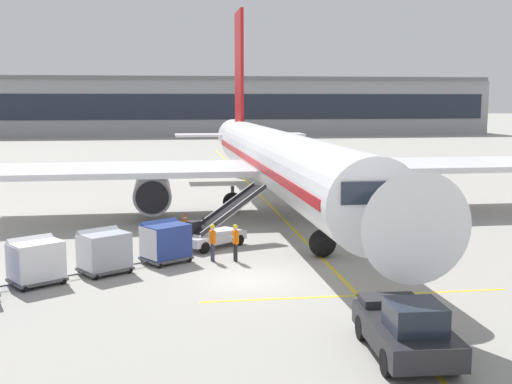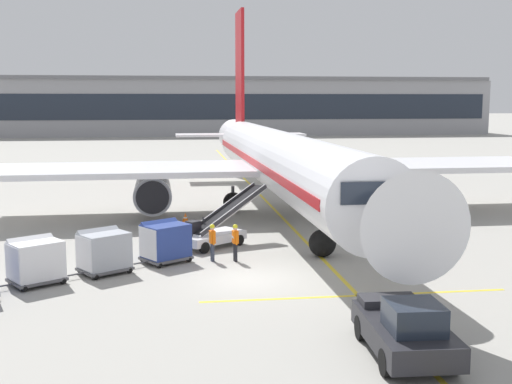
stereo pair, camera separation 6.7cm
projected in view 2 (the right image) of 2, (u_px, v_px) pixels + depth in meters
The scene contains 15 objects.
ground_plane at pixel (248, 279), 27.00m from camera, with size 600.00×600.00×0.00m, color #9E9B93.
parked_airplane at pixel (277, 160), 42.15m from camera, with size 36.81×46.77×15.45m.
belt_loader at pixel (216, 230), 33.00m from camera, with size 4.95×4.31×2.94m.
baggage_cart_lead at pixel (165, 241), 29.71m from camera, with size 2.71×2.44×1.91m.
baggage_cart_second at pixel (104, 250), 27.82m from camera, with size 2.71×2.44×1.91m.
baggage_cart_third at pixel (35, 260), 26.16m from camera, with size 2.71×2.44×1.91m.
pushback_tug at pixel (405, 329), 18.81m from camera, with size 2.29×4.49×1.83m.
ground_crew_by_loader at pixel (212, 240), 29.89m from camera, with size 0.30×0.56×1.74m.
ground_crew_by_carts at pixel (235, 240), 29.88m from camera, with size 0.30×0.56×1.74m.
safety_cone_engine_keepout at pixel (185, 219), 38.96m from camera, with size 0.53×0.53×0.61m.
safety_cone_wingtip at pixel (203, 228), 36.29m from camera, with size 0.52×0.52×0.60m.
safety_cone_nose_mark at pixel (185, 219), 38.88m from camera, with size 0.62×0.62×0.70m.
apron_guidance_line_lead_in at pixel (280, 215), 41.79m from camera, with size 0.20×110.00×0.01m.
apron_guidance_line_stop_bar at pixel (356, 296), 24.74m from camera, with size 12.00×0.20×0.01m.
terminal_building at pixel (228, 106), 138.04m from camera, with size 109.67×17.29×12.00m.
Camera 2 is at (-3.18, -26.02, 7.44)m, focal length 45.52 mm.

